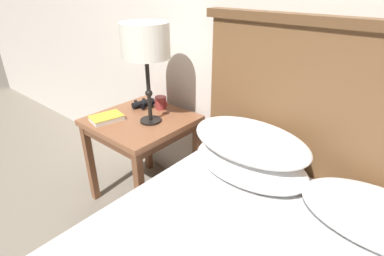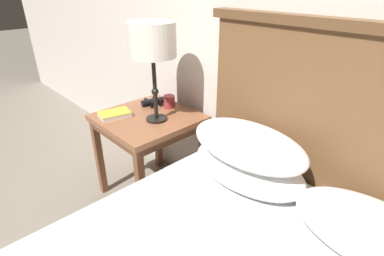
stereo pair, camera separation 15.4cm
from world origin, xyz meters
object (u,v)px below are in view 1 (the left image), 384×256
Objects in this scene: book_on_nightstand at (106,118)px; coffee_mug at (161,103)px; nightstand at (142,129)px; binoculars_pair at (143,103)px; table_lamp at (145,43)px.

coffee_mug is at bearing 70.62° from book_on_nightstand.
nightstand is 3.71× the size of binoculars_pair.
binoculars_pair is 1.60× the size of coffee_mug.
table_lamp is 0.48m from coffee_mug.
binoculars_pair is (-0.13, 0.14, 0.10)m from nightstand.
table_lamp is at bearing -62.07° from coffee_mug.
nightstand is at bearing -47.04° from binoculars_pair.
book_on_nightstand is at bearing -130.06° from nightstand.
binoculars_pair is (0.01, 0.30, 0.01)m from book_on_nightstand.
book_on_nightstand is (-0.22, -0.17, -0.46)m from table_lamp.
binoculars_pair is at bearing 132.96° from nightstand.
nightstand is 0.23m from coffee_mug.
book_on_nightstand reaches higher than nightstand.
coffee_mug reaches higher than book_on_nightstand.
nightstand is 0.22m from binoculars_pair.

